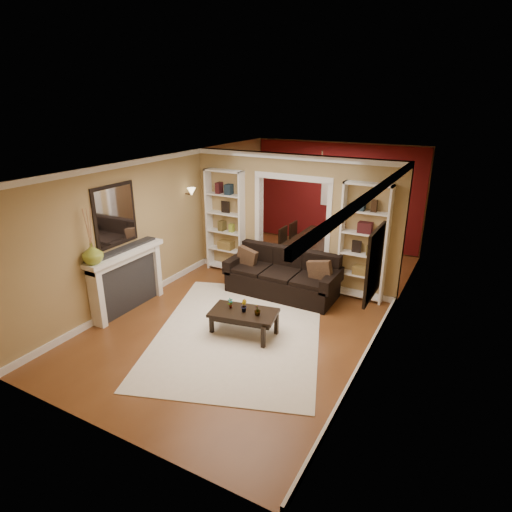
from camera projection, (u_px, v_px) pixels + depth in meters
The scene contains 30 objects.
floor at pixel (266, 301), 8.37m from camera, with size 8.00×8.00×0.00m, color brown.
ceiling at pixel (267, 162), 7.42m from camera, with size 8.00×8.00×0.00m, color white.
wall_back at pixel (336, 195), 11.19m from camera, with size 8.00×8.00×0.00m, color #A48856.
wall_front at pixel (97, 335), 4.60m from camera, with size 8.00×8.00×0.00m, color #A48856.
wall_left at pixel (171, 220), 8.90m from camera, with size 8.00×8.00×0.00m, color #A48856.
wall_right at pixel (391, 256), 6.89m from camera, with size 8.00×8.00×0.00m, color #A48856.
partition_wall at pixel (293, 220), 8.88m from camera, with size 4.50×0.15×2.70m, color #A48856.
red_back_panel at pixel (336, 196), 11.17m from camera, with size 4.44×0.04×2.64m, color maroon.
dining_window at pixel (336, 188), 11.06m from camera, with size 0.78×0.03×0.98m, color #8CA5CC.
area_rug at pixel (239, 331), 7.28m from camera, with size 2.68×3.76×0.01m, color white.
sofa at pixel (282, 274), 8.53m from camera, with size 2.25×0.97×0.88m, color black.
pillow_left at pixel (247, 258), 8.80m from camera, with size 0.43×0.12×0.43m, color #513823.
pillow_right at pixel (320, 271), 8.08m from camera, with size 0.46×0.13×0.46m, color #513823.
coffee_table at pixel (244, 323), 7.15m from camera, with size 1.10×0.60×0.42m, color black.
plant_left at pixel (230, 303), 7.16m from camera, with size 0.10×0.06×0.18m, color #336626.
plant_center at pixel (244, 306), 7.04m from camera, with size 0.12×0.09×0.21m, color #336626.
plant_right at pixel (257, 310), 6.93m from camera, with size 0.11×0.11×0.19m, color #336626.
bookshelf_left at pixel (226, 222), 9.51m from camera, with size 0.90×0.30×2.30m, color white.
bookshelf_right at pixel (364, 243), 8.12m from camera, with size 0.90×0.30×2.30m, color white.
fireplace at pixel (128, 281), 7.86m from camera, with size 0.32×1.70×1.16m, color white.
vase at pixel (93, 253), 7.02m from camera, with size 0.34×0.34×0.36m, color #8CA234.
mirror at pixel (115, 215), 7.50m from camera, with size 0.03×0.95×1.10m, color silver.
wall_sconce at pixel (189, 193), 9.14m from camera, with size 0.18×0.18×0.22m, color #FFE0A5.
framed_art at pixel (374, 264), 6.01m from camera, with size 0.04×0.85×1.05m, color black.
dining_table at pixel (317, 249), 10.30m from camera, with size 0.98×1.75×0.62m, color black.
dining_chair_nw at pixel (291, 245), 10.26m from camera, with size 0.42×0.42×0.85m, color black.
dining_chair_ne at pixel (335, 254), 9.78m from camera, with size 0.37×0.37×0.75m, color black.
dining_chair_sw at pixel (301, 238), 10.75m from camera, with size 0.41×0.41×0.83m, color black.
dining_chair_se at pixel (343, 245), 10.26m from camera, with size 0.40×0.40×0.81m, color black.
chandelier at pixel (320, 177), 9.88m from camera, with size 0.50×0.50×0.30m, color #352418.
Camera 1 is at (3.43, -6.71, 3.75)m, focal length 30.00 mm.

